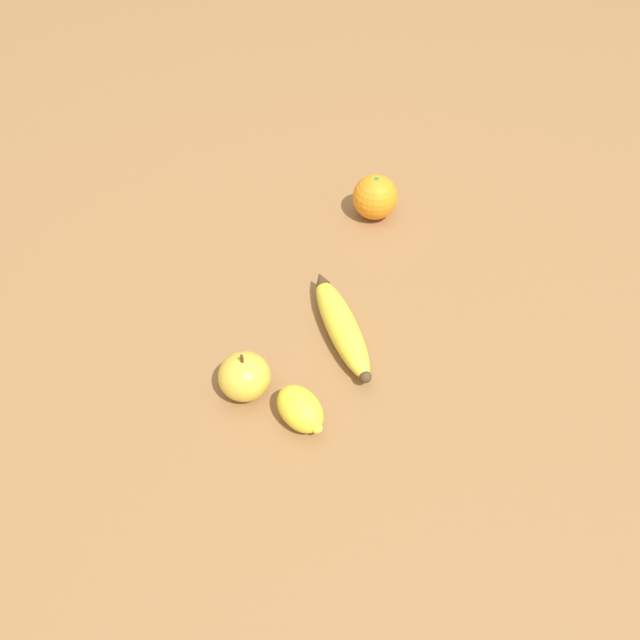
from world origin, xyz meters
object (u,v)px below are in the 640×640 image
at_px(apple, 245,376).
at_px(lemon, 300,409).
at_px(orange, 375,197).
at_px(banana, 341,325).

distance_m(apple, lemon, 0.09).
height_order(orange, apple, orange).
bearing_deg(lemon, orange, -173.56).
xyz_separation_m(orange, apple, (0.44, -0.04, -0.01)).
distance_m(orange, lemon, 0.46).
relative_size(orange, lemon, 0.86).
distance_m(banana, orange, 0.30).
bearing_deg(apple, lemon, 79.85).
relative_size(banana, lemon, 1.98).
xyz_separation_m(apple, lemon, (0.02, 0.09, -0.01)).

